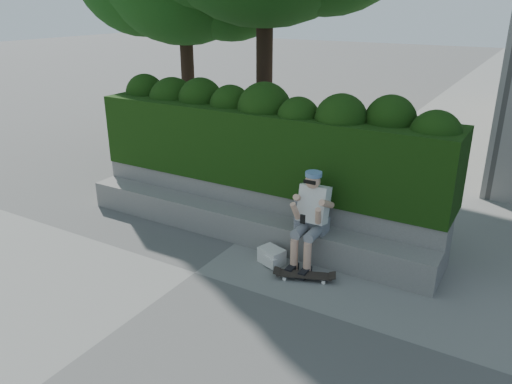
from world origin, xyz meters
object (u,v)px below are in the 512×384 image
Objects in this scene: person at (312,215)px; backpack_ground at (272,256)px; skateboard at (304,275)px; backpack_plaid at (305,216)px.

person reaches higher than backpack_ground.
backpack_ground reaches higher than skateboard.
backpack_plaid is (-0.14, 0.08, -0.08)m from person.
backpack_ground is (-0.33, -0.36, -0.56)m from backpack_plaid.
skateboard is (0.13, -0.45, -0.69)m from person.
backpack_plaid is at bearing 149.49° from person.
backpack_ground is (-0.47, -0.28, -0.64)m from person.
backpack_plaid is at bearing 95.92° from skateboard.
backpack_ground is at bearing -160.12° from backpack_plaid.
person is 0.84m from backpack_ground.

